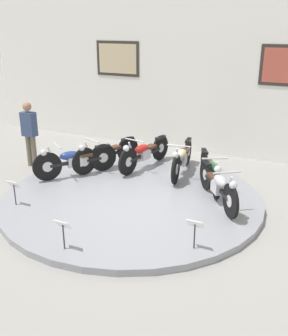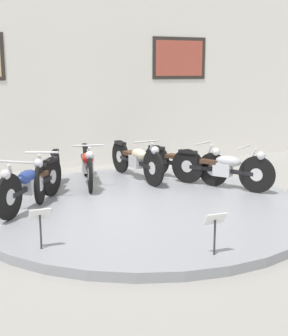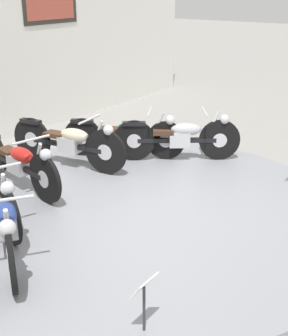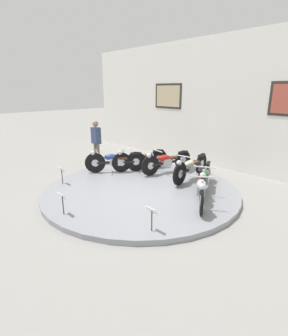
# 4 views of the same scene
# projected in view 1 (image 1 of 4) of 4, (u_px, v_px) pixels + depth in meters

# --- Properties ---
(ground_plane) EXTENTS (60.00, 60.00, 0.00)m
(ground_plane) POSITION_uv_depth(u_px,v_px,m) (132.00, 200.00, 8.24)
(ground_plane) COLOR gray
(display_platform) EXTENTS (5.35, 5.35, 0.12)m
(display_platform) POSITION_uv_depth(u_px,v_px,m) (132.00, 197.00, 8.22)
(display_platform) COLOR gray
(display_platform) RESTS_ON ground_plane
(back_wall) EXTENTS (14.00, 0.22, 4.57)m
(back_wall) POSITION_uv_depth(u_px,v_px,m) (196.00, 70.00, 10.73)
(back_wall) COLOR white
(back_wall) RESTS_ON ground_plane
(motorcycle_blue) EXTENTS (1.24, 1.66, 0.81)m
(motorcycle_blue) POSITION_uv_depth(u_px,v_px,m) (74.00, 160.00, 9.09)
(motorcycle_blue) COLOR black
(motorcycle_blue) RESTS_ON display_platform
(motorcycle_black) EXTENTS (0.79, 1.90, 0.81)m
(motorcycle_black) POSITION_uv_depth(u_px,v_px,m) (106.00, 153.00, 9.57)
(motorcycle_black) COLOR black
(motorcycle_black) RESTS_ON display_platform
(motorcycle_red) EXTENTS (0.56, 1.98, 0.80)m
(motorcycle_red) POSITION_uv_depth(u_px,v_px,m) (144.00, 152.00, 9.62)
(motorcycle_red) COLOR black
(motorcycle_red) RESTS_ON display_platform
(motorcycle_cream) EXTENTS (0.54, 2.01, 0.82)m
(motorcycle_cream) POSITION_uv_depth(u_px,v_px,m) (182.00, 158.00, 9.22)
(motorcycle_cream) COLOR black
(motorcycle_cream) RESTS_ON display_platform
(motorcycle_green) EXTENTS (0.97, 1.77, 0.79)m
(motorcycle_green) POSITION_uv_depth(u_px,v_px,m) (210.00, 170.00, 8.50)
(motorcycle_green) COLOR black
(motorcycle_green) RESTS_ON display_platform
(motorcycle_silver) EXTENTS (1.23, 1.64, 0.80)m
(motorcycle_silver) POSITION_uv_depth(u_px,v_px,m) (218.00, 185.00, 7.70)
(motorcycle_silver) COLOR black
(motorcycle_silver) RESTS_ON display_platform
(info_placard_front_left) EXTENTS (0.26, 0.11, 0.51)m
(info_placard_front_left) POSITION_uv_depth(u_px,v_px,m) (14.00, 187.00, 7.63)
(info_placard_front_left) COLOR #333338
(info_placard_front_left) RESTS_ON display_platform
(info_placard_front_centre) EXTENTS (0.26, 0.11, 0.51)m
(info_placard_front_centre) POSITION_uv_depth(u_px,v_px,m) (63.00, 228.00, 6.11)
(info_placard_front_centre) COLOR #333338
(info_placard_front_centre) RESTS_ON display_platform
(info_placard_front_right) EXTENTS (0.26, 0.11, 0.51)m
(info_placard_front_right) POSITION_uv_depth(u_px,v_px,m) (195.00, 228.00, 6.12)
(info_placard_front_right) COLOR #333338
(info_placard_front_right) RESTS_ON display_platform
(visitor_standing) EXTENTS (0.36, 0.22, 1.67)m
(visitor_standing) POSITION_uv_depth(u_px,v_px,m) (30.00, 131.00, 9.90)
(visitor_standing) COLOR #6B6051
(visitor_standing) RESTS_ON ground_plane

